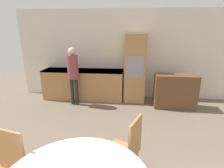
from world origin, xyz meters
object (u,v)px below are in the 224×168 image
oven_unit (135,68)px  chair_far_right (128,148)px  sideboard (175,91)px  person_standing (73,70)px

oven_unit → chair_far_right: 3.04m
oven_unit → sideboard: size_ratio=1.78×
oven_unit → person_standing: (-1.65, -0.49, 0.03)m
person_standing → sideboard: bearing=1.9°
chair_far_right → person_standing: size_ratio=0.61×
oven_unit → person_standing: oven_unit is taller
oven_unit → chair_far_right: (-0.13, -3.00, -0.43)m
sideboard → person_standing: 2.78m
person_standing → oven_unit: bearing=16.6°
oven_unit → sideboard: oven_unit is taller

